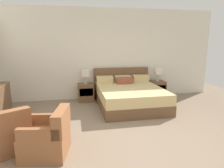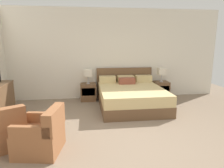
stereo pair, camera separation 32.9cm
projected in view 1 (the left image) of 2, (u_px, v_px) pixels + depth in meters
ground_plane at (133, 146)px, 3.51m from camera, size 9.60×9.60×0.00m
wall_back at (104, 54)px, 6.32m from camera, size 7.32×0.06×2.81m
bed at (129, 96)px, 5.65m from camera, size 1.79×2.07×0.98m
nightstand_left at (86, 92)px, 6.15m from camera, size 0.47×0.42×0.53m
nightstand_right at (157, 89)px, 6.59m from camera, size 0.47×0.42×0.53m
table_lamp_left at (85, 73)px, 6.02m from camera, size 0.23×0.23×0.44m
table_lamp_right at (158, 71)px, 6.47m from camera, size 0.23×0.23×0.44m
armchair_by_window at (6, 135)px, 3.29m from camera, size 0.94×0.94×0.76m
armchair_companion at (48, 138)px, 3.20m from camera, size 0.79×0.79×0.76m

